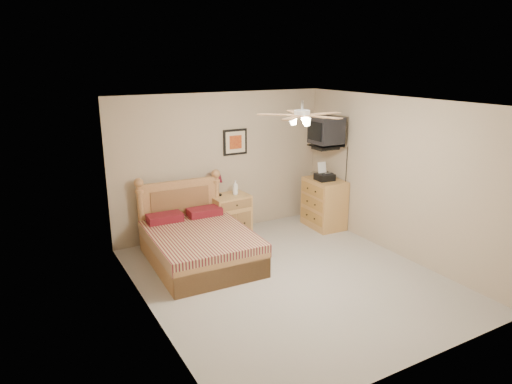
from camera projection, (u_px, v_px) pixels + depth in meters
floor at (289, 278)px, 6.57m from camera, size 4.50×4.50×0.00m
ceiling at (293, 102)px, 5.87m from camera, size 4.00×4.50×0.04m
wall_back at (221, 164)px, 8.10m from camera, size 4.00×0.04×2.50m
wall_front at (422, 254)px, 4.33m from camera, size 4.00×0.04×2.50m
wall_left at (147, 219)px, 5.28m from camera, size 0.04×4.50×2.50m
wall_right at (398, 178)px, 7.16m from camera, size 0.04×4.50×2.50m
bed at (200, 226)px, 6.91m from camera, size 1.51×1.94×1.22m
nightstand at (230, 215)px, 8.16m from camera, size 0.69×0.53×0.72m
table_lamp at (218, 184)px, 8.00m from camera, size 0.28×0.28×0.40m
lotion_bottle at (235, 188)px, 8.06m from camera, size 0.12×0.12×0.26m
framed_picture at (235, 142)px, 8.11m from camera, size 0.46×0.04×0.46m
dresser at (324, 203)px, 8.49m from camera, size 0.57×0.80×0.91m
fax_machine at (325, 172)px, 8.27m from camera, size 0.32×0.34×0.32m
magazine_lower at (317, 176)px, 8.57m from camera, size 0.23×0.28×0.02m
magazine_upper at (317, 174)px, 8.59m from camera, size 0.33×0.36×0.02m
wall_tv at (333, 132)px, 8.00m from camera, size 0.56×0.46×0.58m
ceiling_fan at (302, 115)px, 5.74m from camera, size 1.14×1.14×0.28m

